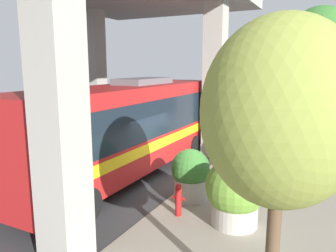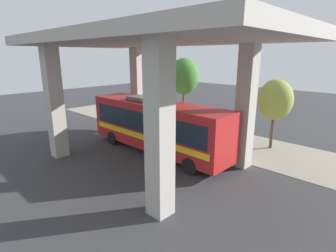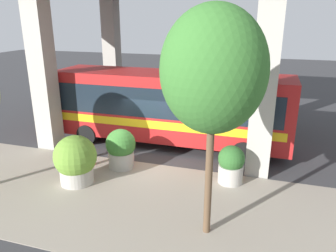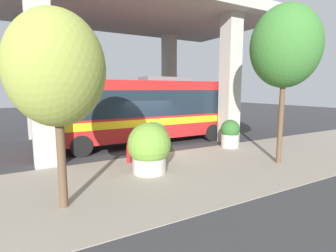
# 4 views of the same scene
# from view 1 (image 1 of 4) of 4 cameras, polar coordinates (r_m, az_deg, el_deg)

# --- Properties ---
(ground_plane) EXTENTS (80.00, 80.00, 0.00)m
(ground_plane) POSITION_cam_1_polar(r_m,az_deg,el_deg) (11.63, 2.02, -11.08)
(ground_plane) COLOR #38383A
(ground_plane) RESTS_ON ground
(sidewalk_strip) EXTENTS (6.00, 40.00, 0.02)m
(sidewalk_strip) POSITION_cam_1_polar(r_m,az_deg,el_deg) (10.81, 16.99, -13.23)
(sidewalk_strip) COLOR gray
(sidewalk_strip) RESTS_ON ground
(bus) EXTENTS (2.68, 11.23, 3.77)m
(bus) POSITION_cam_1_polar(r_m,az_deg,el_deg) (12.75, -6.80, 0.33)
(bus) COLOR #B21E1E
(bus) RESTS_ON ground
(fire_hydrant) EXTENTS (0.38, 0.18, 0.98)m
(fire_hydrant) POSITION_cam_1_polar(r_m,az_deg,el_deg) (9.58, 1.83, -12.72)
(fire_hydrant) COLOR #B21919
(fire_hydrant) RESTS_ON ground
(planter_front) EXTENTS (1.00, 1.00, 1.49)m
(planter_front) POSITION_cam_1_polar(r_m,az_deg,el_deg) (14.72, 10.87, -3.56)
(planter_front) COLOR #ADA89E
(planter_front) RESTS_ON ground
(planter_middle) EXTENTS (1.23, 1.23, 1.67)m
(planter_middle) POSITION_cam_1_polar(r_m,az_deg,el_deg) (10.59, 3.92, -8.43)
(planter_middle) COLOR #ADA89E
(planter_middle) RESTS_ON ground
(planter_back) EXTENTS (1.60, 1.60, 1.89)m
(planter_back) POSITION_cam_1_polar(r_m,az_deg,el_deg) (9.10, 11.59, -11.22)
(planter_back) COLOR #ADA89E
(planter_back) RESTS_ON ground
(street_tree_near) EXTENTS (2.39, 2.39, 5.02)m
(street_tree_near) POSITION_cam_1_polar(r_m,az_deg,el_deg) (5.08, 19.09, 2.00)
(street_tree_near) COLOR brown
(street_tree_near) RESTS_ON ground
(street_tree_far) EXTENTS (2.71, 2.71, 6.39)m
(street_tree_far) POSITION_cam_1_polar(r_m,az_deg,el_deg) (13.48, 24.77, 11.56)
(street_tree_far) COLOR brown
(street_tree_far) RESTS_ON ground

